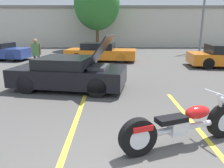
% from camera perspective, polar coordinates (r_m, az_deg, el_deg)
% --- Properties ---
extents(parking_stripe_foreground, '(0.12, 5.29, 0.01)m').
position_cam_1_polar(parking_stripe_foreground, '(5.13, -10.26, -11.78)').
color(parking_stripe_foreground, yellow).
rests_on(parking_stripe_foreground, ground).
extents(parking_stripe_middle, '(0.12, 5.29, 0.01)m').
position_cam_1_polar(parking_stripe_middle, '(5.45, 21.68, -11.03)').
color(parking_stripe_middle, yellow).
rests_on(parking_stripe_middle, ground).
extents(far_building, '(32.00, 4.20, 4.40)m').
position_cam_1_polar(far_building, '(26.33, 0.46, 15.02)').
color(far_building, beige).
rests_on(far_building, ground).
extents(light_pole, '(1.21, 0.28, 8.13)m').
position_cam_1_polar(light_pole, '(21.71, 23.22, 19.49)').
color(light_pole, slate).
rests_on(light_pole, ground).
extents(tree_background, '(4.41, 4.41, 6.94)m').
position_cam_1_polar(tree_background, '(22.49, -3.97, 20.25)').
color(tree_background, brown).
rests_on(tree_background, ground).
extents(motorcycle, '(2.59, 1.15, 0.99)m').
position_cam_1_polar(motorcycle, '(4.53, 18.18, -10.23)').
color(motorcycle, black).
rests_on(motorcycle, ground).
extents(show_car_hood_open, '(4.37, 2.62, 2.00)m').
position_cam_1_polar(show_car_hood_open, '(8.27, -10.96, 2.83)').
color(show_car_hood_open, black).
rests_on(show_car_hood_open, ground).
extents(parked_car_mid_row, '(4.85, 2.50, 1.21)m').
position_cam_1_polar(parked_car_mid_row, '(14.83, -2.99, 8.27)').
color(parked_car_mid_row, orange).
rests_on(parked_car_mid_row, ground).
extents(spectator_by_show_car, '(0.52, 0.22, 1.66)m').
position_cam_1_polar(spectator_by_show_car, '(12.02, -19.20, 7.87)').
color(spectator_by_show_car, brown).
rests_on(spectator_by_show_car, ground).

